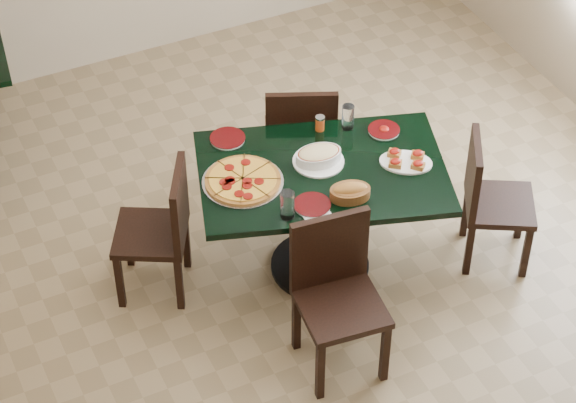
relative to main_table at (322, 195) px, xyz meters
name	(u,v)px	position (x,y,z in m)	size (l,w,h in m)	color
floor	(306,293)	(-0.17, -0.16, -0.57)	(5.50, 5.50, 0.00)	olive
main_table	(322,195)	(0.00, 0.00, 0.00)	(1.55, 1.24, 0.75)	black
chair_far	(301,137)	(0.16, 0.59, -0.06)	(0.55, 0.55, 0.90)	black
chair_near	(336,287)	(-0.23, -0.61, -0.06)	(0.47, 0.47, 0.91)	black
chair_right	(488,196)	(0.91, -0.31, -0.11)	(0.53, 0.53, 0.83)	black
chair_left	(163,226)	(-0.86, 0.24, -0.10)	(0.54, 0.54, 0.85)	black
pepperoni_pizza	(243,180)	(-0.44, 0.09, 0.20)	(0.44, 0.44, 0.04)	silver
lasagna_casserole	(318,156)	(0.01, 0.07, 0.23)	(0.29, 0.29, 0.09)	silver
bread_basket	(350,192)	(0.03, -0.26, 0.22)	(0.25, 0.20, 0.09)	brown
bruschetta_platter	(406,160)	(0.44, -0.15, 0.21)	(0.36, 0.33, 0.05)	silver
side_plate_near	(312,205)	(-0.18, -0.24, 0.19)	(0.20, 0.20, 0.02)	silver
side_plate_far_r	(384,130)	(0.47, 0.16, 0.19)	(0.18, 0.18, 0.03)	silver
side_plate_far_l	(228,138)	(-0.36, 0.47, 0.19)	(0.20, 0.20, 0.02)	silver
napkin_setting	(316,213)	(-0.19, -0.30, 0.18)	(0.15, 0.15, 0.01)	white
water_glass_a	(348,117)	(0.30, 0.28, 0.26)	(0.07, 0.07, 0.15)	white
water_glass_b	(287,205)	(-0.34, -0.26, 0.26)	(0.08, 0.08, 0.16)	white
pepper_shaker	(320,123)	(0.15, 0.33, 0.23)	(0.05, 0.05, 0.09)	#B04812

